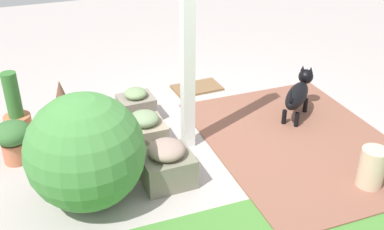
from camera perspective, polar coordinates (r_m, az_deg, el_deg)
name	(u,v)px	position (r m, az deg, el deg)	size (l,w,h in m)	color
ground_plane	(211,140)	(4.85, 2.29, -3.14)	(12.00, 12.00, 0.00)	#AEA39F
brick_path	(300,141)	(4.94, 13.05, -3.18)	(1.80, 2.40, 0.02)	brown
porch_pillar	(187,35)	(4.26, -0.56, 9.84)	(0.11, 0.11, 2.36)	white
stone_planter_nearest	(136,106)	(5.19, -6.84, 1.12)	(0.40, 0.35, 0.38)	gray
stone_planter_near	(145,131)	(4.68, -5.82, -2.02)	(0.39, 0.39, 0.39)	gray
stone_planter_mid	(167,164)	(4.16, -3.09, -6.03)	(0.46, 0.42, 0.42)	slate
round_shrub	(85,152)	(3.88, -12.94, -4.41)	(0.98, 0.98, 0.98)	#478940
terracotta_pot_spiky	(63,110)	(4.97, -15.52, 0.60)	(0.25, 0.25, 0.63)	#B26239
terracotta_pot_broad	(13,139)	(4.72, -21.09, -2.75)	(0.36, 0.36, 0.42)	#C76D4C
terracotta_pot_tall	(16,114)	(5.15, -20.76, 0.14)	(0.28, 0.28, 0.72)	#BC6D47
dog	(298,93)	(5.28, 12.90, 2.61)	(0.63, 0.60, 0.51)	black
ceramic_urn	(372,168)	(4.39, 21.17, -6.12)	(0.23, 0.23, 0.39)	beige
doormat	(197,88)	(5.92, 0.60, 3.37)	(0.60, 0.36, 0.03)	brown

